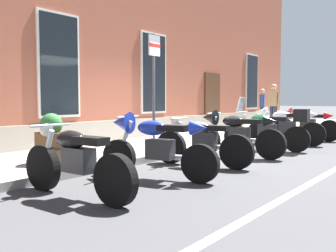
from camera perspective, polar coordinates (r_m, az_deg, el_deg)
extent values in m
plane|color=#38383A|center=(9.32, 4.29, -3.97)|extent=(140.00, 140.00, 0.00)
cube|color=gray|center=(10.13, -2.44, -2.93)|extent=(31.38, 2.81, 0.14)
cube|color=brown|center=(13.37, -16.93, 15.60)|extent=(25.38, 5.48, 8.05)
cube|color=gray|center=(11.02, -7.95, -0.95)|extent=(25.38, 0.10, 0.70)
cube|color=silver|center=(9.83, -15.68, 8.58)|extent=(1.22, 0.06, 2.52)
cube|color=black|center=(9.80, -15.58, 8.59)|extent=(1.10, 0.03, 2.40)
cube|color=silver|center=(12.37, -2.12, 7.72)|extent=(1.22, 0.06, 2.52)
cube|color=black|center=(12.35, -2.01, 7.73)|extent=(1.10, 0.03, 2.40)
cube|color=#472B19|center=(15.33, 6.48, 3.41)|extent=(1.10, 0.08, 2.30)
cube|color=silver|center=(18.57, 12.17, 6.36)|extent=(1.22, 0.06, 2.52)
cube|color=black|center=(18.56, 12.26, 6.36)|extent=(1.10, 0.03, 2.40)
cylinder|color=black|center=(5.75, -17.83, -5.83)|extent=(0.12, 0.64, 0.64)
cylinder|color=black|center=(4.68, -7.73, -7.88)|extent=(0.12, 0.64, 0.64)
cylinder|color=silver|center=(5.64, -17.30, -3.53)|extent=(0.07, 0.30, 0.61)
cube|color=#28282B|center=(5.13, -12.98, -4.87)|extent=(0.22, 0.44, 0.32)
ellipsoid|color=black|center=(5.21, -14.09, -1.94)|extent=(0.26, 0.52, 0.24)
cube|color=black|center=(4.92, -11.31, -2.12)|extent=(0.22, 0.48, 0.10)
cylinder|color=silver|center=(5.54, -16.89, 0.11)|extent=(0.62, 0.04, 0.04)
cylinder|color=silver|center=(5.01, -9.68, -6.55)|extent=(0.09, 0.45, 0.09)
sphere|color=silver|center=(5.61, -17.36, -0.57)|extent=(0.18, 0.18, 0.18)
cylinder|color=black|center=(6.65, -7.16, -4.54)|extent=(0.22, 0.61, 0.60)
cylinder|color=black|center=(5.94, 4.73, -5.53)|extent=(0.22, 0.61, 0.60)
cylinder|color=silver|center=(6.56, -6.46, -2.16)|extent=(0.12, 0.34, 0.69)
cube|color=#28282B|center=(6.22, -1.16, -3.43)|extent=(0.29, 0.47, 0.32)
ellipsoid|color=#192D9E|center=(6.26, -2.37, -0.29)|extent=(0.34, 0.56, 0.24)
cube|color=black|center=(6.07, 0.74, -0.31)|extent=(0.29, 0.51, 0.10)
cylinder|color=silver|center=(6.49, -5.91, 1.35)|extent=(0.62, 0.14, 0.04)
cylinder|color=silver|center=(6.20, 1.82, -4.66)|extent=(0.16, 0.46, 0.09)
cone|color=#192D9E|center=(6.56, -6.85, 0.50)|extent=(0.41, 0.39, 0.36)
cone|color=#192D9E|center=(5.89, 4.58, -0.26)|extent=(0.28, 0.30, 0.24)
cylinder|color=black|center=(7.75, 0.42, -3.15)|extent=(0.19, 0.65, 0.64)
cylinder|color=black|center=(7.17, 10.04, -3.78)|extent=(0.19, 0.65, 0.64)
cylinder|color=silver|center=(7.68, 1.07, -1.48)|extent=(0.10, 0.30, 0.59)
cube|color=#28282B|center=(7.39, 5.40, -2.11)|extent=(0.27, 0.46, 0.32)
ellipsoid|color=slate|center=(7.44, 4.36, -0.27)|extent=(0.32, 0.55, 0.24)
cube|color=black|center=(7.28, 7.06, -0.30)|extent=(0.27, 0.50, 0.10)
cylinder|color=silver|center=(7.62, 1.59, 1.12)|extent=(0.62, 0.11, 0.04)
cylinder|color=silver|center=(7.40, 7.90, -3.14)|extent=(0.14, 0.46, 0.09)
sphere|color=silver|center=(7.66, 1.07, 0.61)|extent=(0.18, 0.18, 0.18)
cylinder|color=black|center=(9.11, 5.73, -2.09)|extent=(0.15, 0.66, 0.66)
cylinder|color=black|center=(8.49, 14.83, -2.63)|extent=(0.15, 0.66, 0.66)
cylinder|color=silver|center=(9.04, 6.30, -0.51)|extent=(0.08, 0.32, 0.64)
cube|color=#28282B|center=(8.73, 10.43, -1.20)|extent=(0.24, 0.45, 0.32)
ellipsoid|color=black|center=(8.77, 9.56, 0.68)|extent=(0.28, 0.53, 0.24)
cube|color=black|center=(8.62, 11.86, 0.66)|extent=(0.24, 0.49, 0.10)
cylinder|color=silver|center=(8.98, 6.76, 1.86)|extent=(0.62, 0.06, 0.04)
cylinder|color=silver|center=(8.74, 12.54, -2.08)|extent=(0.11, 0.45, 0.09)
cone|color=black|center=(9.04, 6.03, 1.25)|extent=(0.37, 0.36, 0.36)
cone|color=black|center=(8.46, 14.76, 0.69)|extent=(0.25, 0.27, 0.24)
cylinder|color=black|center=(10.30, 9.93, -1.50)|extent=(0.19, 0.64, 0.63)
cylinder|color=black|center=(9.86, 18.34, -1.88)|extent=(0.19, 0.64, 0.63)
cylinder|color=silver|center=(10.24, 10.47, -0.07)|extent=(0.10, 0.32, 0.65)
cube|color=#28282B|center=(10.02, 14.33, -0.68)|extent=(0.27, 0.46, 0.32)
ellipsoid|color=#195633|center=(10.05, 13.54, 1.02)|extent=(0.32, 0.55, 0.24)
cube|color=black|center=(9.94, 15.63, 1.01)|extent=(0.27, 0.50, 0.10)
cylinder|color=silver|center=(10.19, 10.92, 2.05)|extent=(0.62, 0.10, 0.04)
cylinder|color=silver|center=(10.07, 16.15, -1.43)|extent=(0.14, 0.46, 0.09)
cube|color=#B2BCC6|center=(10.21, 10.61, 3.07)|extent=(0.37, 0.18, 0.40)
cube|color=black|center=(9.80, 18.98, 1.49)|extent=(0.39, 0.36, 0.30)
cylinder|color=black|center=(11.53, 13.20, -0.90)|extent=(0.23, 0.67, 0.66)
cylinder|color=black|center=(11.26, 20.48, -1.16)|extent=(0.23, 0.67, 0.66)
cylinder|color=silver|center=(11.49, 13.70, 0.45)|extent=(0.12, 0.33, 0.67)
cube|color=#28282B|center=(11.35, 17.06, -0.13)|extent=(0.29, 0.47, 0.32)
ellipsoid|color=silver|center=(11.36, 16.35, 1.50)|extent=(0.34, 0.56, 0.24)
cube|color=black|center=(11.29, 18.24, 1.49)|extent=(0.29, 0.51, 0.10)
cylinder|color=silver|center=(11.45, 14.12, 2.40)|extent=(0.62, 0.14, 0.04)
cylinder|color=silver|center=(11.43, 18.64, -0.79)|extent=(0.16, 0.46, 0.09)
cone|color=silver|center=(11.48, 13.48, 1.92)|extent=(0.41, 0.39, 0.36)
cone|color=silver|center=(11.23, 20.44, 1.53)|extent=(0.28, 0.30, 0.24)
cylinder|color=black|center=(13.16, 16.64, -0.38)|extent=(0.14, 0.66, 0.66)
cylinder|color=black|center=(12.70, 22.56, -0.66)|extent=(0.14, 0.66, 0.66)
cylinder|color=silver|center=(13.11, 17.07, 0.65)|extent=(0.08, 0.30, 0.61)
cube|color=#28282B|center=(12.89, 19.77, 0.27)|extent=(0.23, 0.45, 0.32)
ellipsoid|color=red|center=(12.92, 19.17, 1.40)|extent=(0.28, 0.53, 0.24)
cube|color=black|center=(12.80, 20.78, 1.39)|extent=(0.24, 0.49, 0.10)
cylinder|color=silver|center=(13.07, 17.43, 2.21)|extent=(0.62, 0.06, 0.04)
cylinder|color=silver|center=(12.91, 21.19, -0.33)|extent=(0.10, 0.45, 0.09)
cone|color=red|center=(13.12, 16.89, 1.79)|extent=(0.37, 0.35, 0.36)
cone|color=red|center=(12.68, 22.52, 1.41)|extent=(0.25, 0.27, 0.24)
cylinder|color=#2D3351|center=(16.08, 15.43, 1.26)|extent=(0.14, 0.14, 0.87)
cylinder|color=#2D3351|center=(16.18, 14.91, 1.28)|extent=(0.14, 0.14, 0.87)
cube|color=tan|center=(16.12, 15.22, 3.91)|extent=(0.29, 0.44, 0.62)
sphere|color=tan|center=(16.12, 15.25, 5.53)|extent=(0.24, 0.24, 0.24)
cylinder|color=tan|center=(15.97, 15.94, 3.79)|extent=(0.09, 0.09, 0.59)
cylinder|color=tan|center=(16.26, 14.50, 3.81)|extent=(0.09, 0.09, 0.59)
cylinder|color=black|center=(17.11, 13.59, 1.31)|extent=(0.14, 0.14, 0.79)
cylinder|color=black|center=(17.29, 13.62, 1.33)|extent=(0.14, 0.14, 0.79)
cube|color=#2D478C|center=(17.18, 13.64, 3.57)|extent=(0.44, 0.32, 0.56)
sphere|color=tan|center=(17.18, 13.66, 4.96)|extent=(0.21, 0.21, 0.21)
cylinder|color=#2D478C|center=(16.93, 13.59, 3.47)|extent=(0.09, 0.09, 0.53)
cylinder|color=#2D478C|center=(17.43, 13.69, 3.48)|extent=(0.09, 0.09, 0.53)
cube|color=#592D19|center=(17.50, 13.63, 2.82)|extent=(0.12, 0.14, 0.24)
cylinder|color=#4C4C51|center=(8.54, -2.11, 4.85)|extent=(0.06, 0.06, 2.56)
cube|color=white|center=(8.61, -2.02, 11.71)|extent=(0.36, 0.03, 0.44)
cube|color=red|center=(8.60, -1.94, 11.72)|extent=(0.36, 0.01, 0.08)
cylinder|color=brown|center=(7.27, -16.66, -3.05)|extent=(0.59, 0.59, 0.55)
cylinder|color=black|center=(7.27, -16.66, -3.05)|extent=(0.62, 0.62, 0.04)
sphere|color=#28602D|center=(7.23, -16.72, 0.23)|extent=(0.40, 0.40, 0.40)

